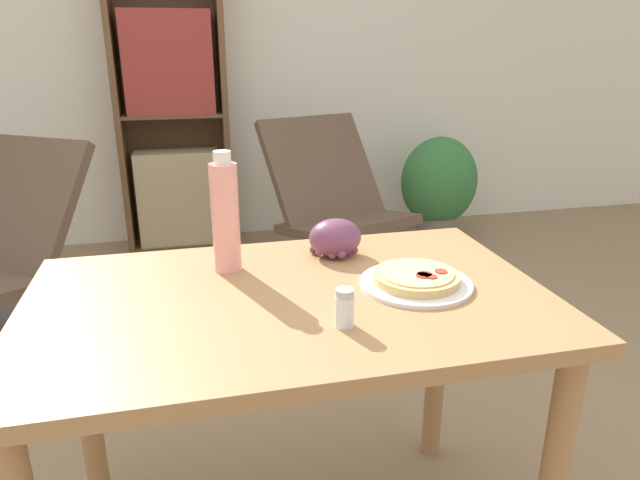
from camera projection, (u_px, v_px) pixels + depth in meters
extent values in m
cube|color=silver|center=(186.00, 38.00, 3.57)|extent=(8.00, 0.05, 2.60)
cube|color=#A37549|center=(290.00, 302.00, 1.27)|extent=(1.15, 0.71, 0.03)
cylinder|color=#A37549|center=(87.00, 401.00, 1.55)|extent=(0.06, 0.06, 0.72)
cylinder|color=#A37549|center=(437.00, 355.00, 1.78)|extent=(0.06, 0.06, 0.72)
cylinder|color=white|center=(416.00, 283.00, 1.31)|extent=(0.26, 0.26, 0.01)
cylinder|color=#DBB26B|center=(416.00, 277.00, 1.30)|extent=(0.20, 0.20, 0.02)
cylinder|color=#EACC7A|center=(416.00, 273.00, 1.30)|extent=(0.17, 0.17, 0.00)
cylinder|color=#A83328|center=(441.00, 271.00, 1.30)|extent=(0.03, 0.03, 0.00)
cylinder|color=#A83328|center=(423.00, 275.00, 1.28)|extent=(0.03, 0.03, 0.00)
cylinder|color=#A83328|center=(431.00, 276.00, 1.27)|extent=(0.03, 0.03, 0.00)
cylinder|color=#A83328|center=(425.00, 274.00, 1.28)|extent=(0.03, 0.03, 0.00)
ellipsoid|color=#6B3856|center=(335.00, 238.00, 1.48)|extent=(0.14, 0.11, 0.10)
sphere|color=#6B3856|center=(332.00, 254.00, 1.46)|extent=(0.02, 0.02, 0.02)
sphere|color=#6B3856|center=(320.00, 251.00, 1.46)|extent=(0.02, 0.02, 0.02)
sphere|color=#6B3856|center=(353.00, 233.00, 1.48)|extent=(0.02, 0.02, 0.02)
sphere|color=#6B3856|center=(337.00, 244.00, 1.45)|extent=(0.03, 0.03, 0.03)
sphere|color=#6B3856|center=(354.00, 250.00, 1.49)|extent=(0.02, 0.02, 0.02)
sphere|color=#6B3856|center=(340.00, 249.00, 1.45)|extent=(0.02, 0.02, 0.02)
sphere|color=#6B3856|center=(313.00, 250.00, 1.50)|extent=(0.02, 0.02, 0.02)
sphere|color=#6B3856|center=(341.00, 254.00, 1.45)|extent=(0.03, 0.03, 0.03)
cylinder|color=pink|center=(226.00, 218.00, 1.36)|extent=(0.07, 0.07, 0.26)
cylinder|color=white|center=(222.00, 157.00, 1.31)|extent=(0.04, 0.04, 0.03)
cylinder|color=white|center=(344.00, 311.00, 1.12)|extent=(0.04, 0.04, 0.06)
cylinder|color=#B7B7BC|center=(345.00, 293.00, 1.10)|extent=(0.04, 0.04, 0.02)
cube|color=brown|center=(14.00, 205.00, 2.51)|extent=(0.75, 0.69, 0.55)
cube|color=slate|center=(343.00, 272.00, 3.22)|extent=(0.72, 0.71, 0.10)
cube|color=brown|center=(347.00, 224.00, 3.05)|extent=(0.75, 0.68, 0.14)
cube|color=brown|center=(321.00, 169.00, 3.22)|extent=(0.72, 0.59, 0.55)
cube|color=brown|center=(119.00, 116.00, 3.47)|extent=(0.04, 0.30, 1.70)
cube|color=brown|center=(224.00, 113.00, 3.60)|extent=(0.04, 0.30, 1.70)
cube|color=brown|center=(173.00, 112.00, 3.67)|extent=(0.67, 0.01, 1.70)
cube|color=brown|center=(183.00, 241.00, 3.81)|extent=(0.60, 0.29, 0.02)
cube|color=tan|center=(180.00, 197.00, 3.69)|extent=(0.52, 0.21, 0.60)
cube|color=brown|center=(173.00, 115.00, 3.53)|extent=(0.60, 0.29, 0.02)
cube|color=#99332D|center=(168.00, 63.00, 3.41)|extent=(0.52, 0.21, 0.60)
cylinder|color=#70665B|center=(436.00, 224.00, 3.90)|extent=(0.26, 0.26, 0.19)
ellipsoid|color=#337038|center=(439.00, 181.00, 3.80)|extent=(0.51, 0.44, 0.59)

